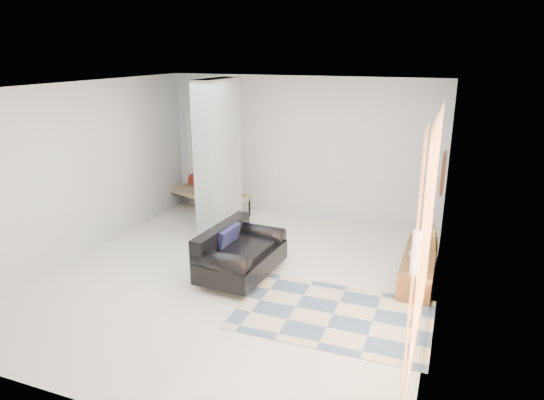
% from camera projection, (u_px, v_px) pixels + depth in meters
% --- Properties ---
extents(floor, '(6.00, 6.00, 0.00)m').
position_uv_depth(floor, '(238.00, 277.00, 7.27)').
color(floor, white).
rests_on(floor, ground).
extents(ceiling, '(6.00, 6.00, 0.00)m').
position_uv_depth(ceiling, '(234.00, 86.00, 6.44)').
color(ceiling, white).
rests_on(ceiling, wall_back).
extents(wall_back, '(6.00, 0.00, 6.00)m').
position_uv_depth(wall_back, '(301.00, 149.00, 9.53)').
color(wall_back, silver).
rests_on(wall_back, ground).
extents(wall_front, '(6.00, 0.00, 6.00)m').
position_uv_depth(wall_front, '(88.00, 275.00, 4.18)').
color(wall_front, silver).
rests_on(wall_front, ground).
extents(wall_left, '(0.00, 6.00, 6.00)m').
position_uv_depth(wall_left, '(82.00, 171.00, 7.80)').
color(wall_left, silver).
rests_on(wall_left, ground).
extents(wall_right, '(0.00, 6.00, 6.00)m').
position_uv_depth(wall_right, '(440.00, 209.00, 5.91)').
color(wall_right, silver).
rests_on(wall_right, ground).
extents(partition_column, '(0.35, 1.20, 2.80)m').
position_uv_depth(partition_column, '(219.00, 159.00, 8.66)').
color(partition_column, '#9A9FA0').
rests_on(partition_column, floor).
extents(hallway_door, '(0.85, 0.06, 2.04)m').
position_uv_depth(hallway_door, '(207.00, 160.00, 10.33)').
color(hallway_door, white).
rests_on(hallway_door, floor).
extents(curtain, '(0.00, 2.55, 2.55)m').
position_uv_depth(curtain, '(427.00, 237.00, 4.90)').
color(curtain, orange).
rests_on(curtain, wall_right).
extents(wall_art, '(0.04, 0.45, 0.55)m').
position_uv_depth(wall_art, '(443.00, 173.00, 6.65)').
color(wall_art, '#3C2010').
rests_on(wall_art, wall_right).
extents(media_console, '(0.45, 1.64, 0.80)m').
position_uv_depth(media_console, '(419.00, 266.00, 7.15)').
color(media_console, brown).
rests_on(media_console, floor).
extents(loveseat, '(0.95, 1.53, 0.76)m').
position_uv_depth(loveseat, '(238.00, 253.00, 7.22)').
color(loveseat, silver).
rests_on(loveseat, floor).
extents(daybed, '(1.89, 1.29, 0.77)m').
position_uv_depth(daybed, '(208.00, 192.00, 10.15)').
color(daybed, black).
rests_on(daybed, floor).
extents(area_rug, '(2.45, 1.64, 0.01)m').
position_uv_depth(area_rug, '(333.00, 314.00, 6.24)').
color(area_rug, beige).
rests_on(area_rug, floor).
extents(cylinder_lamp, '(0.11, 0.11, 0.62)m').
position_uv_depth(cylinder_lamp, '(416.00, 253.00, 6.37)').
color(cylinder_lamp, silver).
rests_on(cylinder_lamp, media_console).
extents(bronze_figurine, '(0.15, 0.15, 0.27)m').
position_uv_depth(bronze_figurine, '(419.00, 237.00, 7.36)').
color(bronze_figurine, '#312315').
rests_on(bronze_figurine, media_console).
extents(vase, '(0.20, 0.20, 0.20)m').
position_uv_depth(vase, '(416.00, 253.00, 6.89)').
color(vase, silver).
rests_on(vase, media_console).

